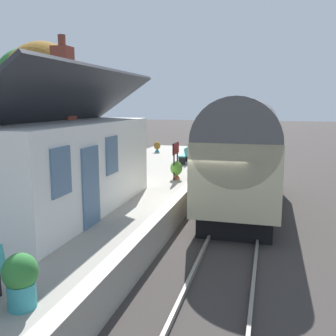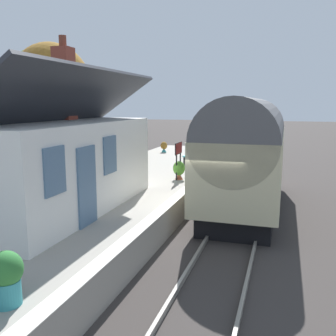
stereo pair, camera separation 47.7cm
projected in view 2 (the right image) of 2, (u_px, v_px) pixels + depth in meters
ground_plane at (206, 231)px, 12.23m from camera, size 160.00×160.00×0.00m
platform at (101, 208)px, 13.26m from camera, size 32.00×5.58×0.92m
platform_edge_coping at (172, 201)px, 12.41m from camera, size 32.00×0.36×0.02m
rail_near at (257, 235)px, 11.74m from camera, size 52.00×0.08×0.14m
rail_far at (212, 230)px, 12.16m from camera, size 52.00×0.08×0.14m
train at (246, 153)px, 14.51m from camera, size 8.56×2.73×4.32m
station_building at (44, 161)px, 11.45m from camera, size 7.59×4.41×5.35m
bench_by_lamp at (190, 155)px, 20.17m from camera, size 1.41×0.45×0.88m
bench_near_building at (199, 149)px, 22.43m from camera, size 1.41×0.48×0.88m
planter_edge_near at (164, 147)px, 24.81m from camera, size 0.44×0.44×0.69m
planter_corner_building at (6, 276)px, 5.97m from camera, size 0.55×0.55×0.92m
planter_under_sign at (179, 170)px, 15.94m from camera, size 0.51×0.51×0.78m
station_sign_board at (178, 151)px, 15.92m from camera, size 0.96×0.06×1.57m
tree_distant at (38, 80)px, 27.22m from camera, size 4.52×4.36×7.98m
tree_behind_building at (52, 91)px, 21.56m from camera, size 4.82×4.61×7.51m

